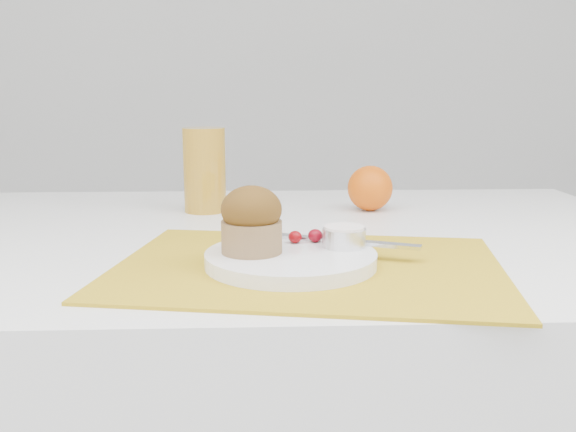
{
  "coord_description": "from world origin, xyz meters",
  "views": [
    {
      "loc": [
        -0.04,
        -0.91,
        0.97
      ],
      "look_at": [
        -0.01,
        -0.08,
        0.8
      ],
      "focal_mm": 40.0,
      "sensor_mm": 36.0,
      "label": 1
    }
  ],
  "objects_px": {
    "orange": "(370,188)",
    "plate": "(291,259)",
    "juice_glass": "(205,170)",
    "muffin": "(251,221)"
  },
  "relations": [
    {
      "from": "orange",
      "to": "plate",
      "type": "bearing_deg",
      "value": -113.2
    },
    {
      "from": "plate",
      "to": "muffin",
      "type": "relative_size",
      "value": 2.36
    },
    {
      "from": "juice_glass",
      "to": "muffin",
      "type": "height_order",
      "value": "juice_glass"
    },
    {
      "from": "muffin",
      "to": "orange",
      "type": "bearing_deg",
      "value": 60.88
    },
    {
      "from": "orange",
      "to": "juice_glass",
      "type": "relative_size",
      "value": 0.54
    },
    {
      "from": "plate",
      "to": "orange",
      "type": "height_order",
      "value": "orange"
    },
    {
      "from": "plate",
      "to": "juice_glass",
      "type": "xyz_separation_m",
      "value": [
        -0.14,
        0.38,
        0.06
      ]
    },
    {
      "from": "plate",
      "to": "orange",
      "type": "bearing_deg",
      "value": 66.8
    },
    {
      "from": "orange",
      "to": "juice_glass",
      "type": "bearing_deg",
      "value": 179.41
    },
    {
      "from": "orange",
      "to": "juice_glass",
      "type": "distance_m",
      "value": 0.3
    }
  ]
}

